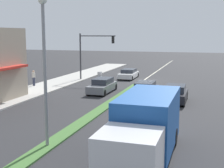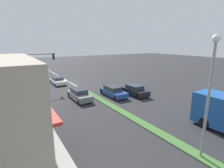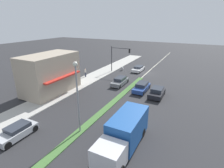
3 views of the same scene
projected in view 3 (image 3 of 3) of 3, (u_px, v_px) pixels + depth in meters
ground_plane at (109, 106)px, 23.65m from camera, size 160.00×160.00×0.00m
sidewalk_right at (56, 95)px, 27.04m from camera, size 4.00×73.00×0.12m
median_strip at (63, 146)px, 16.09m from camera, size 0.90×46.00×0.10m
lane_marking_center at (147, 73)px, 38.73m from camera, size 0.16×60.00×0.01m
building_corner_store at (50, 73)px, 27.51m from camera, size 5.45×9.05×6.04m
traffic_signal_main at (117, 55)px, 38.05m from camera, size 4.59×0.34×5.60m
street_lamp at (77, 89)px, 16.68m from camera, size 0.44×0.44×7.37m
pedestrian at (85, 72)px, 35.66m from camera, size 0.34×0.34×1.67m
warning_aframe_sign at (122, 68)px, 40.87m from camera, size 0.45×0.53×0.84m
delivery_truck at (124, 133)px, 15.68m from camera, size 2.44×7.50×2.87m
sedan_dark at (157, 92)px, 26.53m from camera, size 1.90×3.89×1.41m
sedan_silver at (17, 132)px, 17.24m from camera, size 1.77×3.91×1.26m
van_white at (138, 69)px, 40.02m from camera, size 1.87×4.12×1.21m
suv_grey at (120, 81)px, 31.45m from camera, size 1.78×4.39×1.40m
coupe_blue at (142, 87)px, 28.71m from camera, size 1.87×4.37×1.38m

